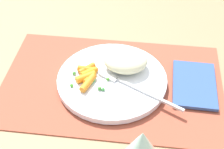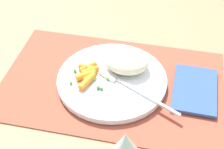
{
  "view_description": "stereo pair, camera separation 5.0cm",
  "coord_description": "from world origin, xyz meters",
  "px_view_note": "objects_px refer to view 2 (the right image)",
  "views": [
    {
      "loc": [
        -0.07,
        0.56,
        0.56
      ],
      "look_at": [
        0.0,
        0.0,
        0.03
      ],
      "focal_mm": 54.61,
      "sensor_mm": 36.0,
      "label": 1
    },
    {
      "loc": [
        -0.12,
        0.55,
        0.56
      ],
      "look_at": [
        0.0,
        0.0,
        0.03
      ],
      "focal_mm": 54.61,
      "sensor_mm": 36.0,
      "label": 2
    }
  ],
  "objects_px": {
    "plate": "(112,80)",
    "rice_mound": "(127,61)",
    "carrot_portion": "(88,73)",
    "napkin": "(195,89)",
    "fork": "(130,87)"
  },
  "relations": [
    {
      "from": "plate",
      "to": "rice_mound",
      "type": "xyz_separation_m",
      "value": [
        -0.03,
        -0.04,
        0.03
      ]
    },
    {
      "from": "carrot_portion",
      "to": "napkin",
      "type": "bearing_deg",
      "value": -175.93
    },
    {
      "from": "rice_mound",
      "to": "carrot_portion",
      "type": "relative_size",
      "value": 1.08
    },
    {
      "from": "plate",
      "to": "fork",
      "type": "xyz_separation_m",
      "value": [
        -0.05,
        0.02,
        0.01
      ]
    },
    {
      "from": "rice_mound",
      "to": "napkin",
      "type": "height_order",
      "value": "rice_mound"
    },
    {
      "from": "rice_mound",
      "to": "fork",
      "type": "relative_size",
      "value": 0.53
    },
    {
      "from": "carrot_portion",
      "to": "plate",
      "type": "bearing_deg",
      "value": -174.81
    },
    {
      "from": "rice_mound",
      "to": "carrot_portion",
      "type": "xyz_separation_m",
      "value": [
        0.08,
        0.04,
        -0.01
      ]
    },
    {
      "from": "rice_mound",
      "to": "carrot_portion",
      "type": "distance_m",
      "value": 0.09
    },
    {
      "from": "carrot_portion",
      "to": "fork",
      "type": "xyz_separation_m",
      "value": [
        -0.1,
        0.02,
        -0.0
      ]
    },
    {
      "from": "plate",
      "to": "carrot_portion",
      "type": "distance_m",
      "value": 0.06
    },
    {
      "from": "rice_mound",
      "to": "fork",
      "type": "distance_m",
      "value": 0.07
    },
    {
      "from": "plate",
      "to": "fork",
      "type": "bearing_deg",
      "value": 152.44
    },
    {
      "from": "plate",
      "to": "rice_mound",
      "type": "distance_m",
      "value": 0.06
    },
    {
      "from": "rice_mound",
      "to": "carrot_portion",
      "type": "bearing_deg",
      "value": 27.97
    }
  ]
}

